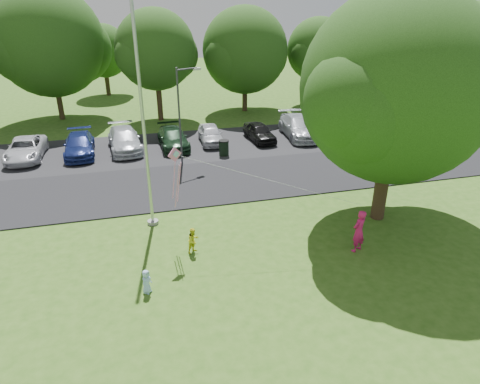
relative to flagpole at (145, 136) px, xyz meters
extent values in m
plane|color=#305917|center=(3.50, -5.00, -4.17)|extent=(120.00, 120.00, 0.00)
cube|color=black|center=(3.50, 4.00, -4.14)|extent=(60.00, 6.00, 0.06)
cube|color=black|center=(3.50, 10.50, -4.14)|extent=(42.00, 7.00, 0.06)
cylinder|color=#B7BABF|center=(0.00, 0.00, 0.83)|extent=(0.14, 0.14, 10.00)
cylinder|color=gray|center=(0.00, 0.00, -4.09)|extent=(0.50, 0.50, 0.16)
cylinder|color=#3F3F44|center=(2.29, 7.22, -1.25)|extent=(0.12, 0.12, 5.82)
cylinder|color=#3F3F44|center=(2.92, 7.49, 1.51)|extent=(1.28, 0.62, 0.08)
cube|color=silver|center=(3.54, 7.77, 1.44)|extent=(0.49, 0.37, 0.14)
cylinder|color=black|center=(5.12, 8.00, -3.67)|extent=(0.62, 0.62, 1.00)
cylinder|color=black|center=(5.12, 8.00, -3.14)|extent=(0.67, 0.67, 0.06)
cylinder|color=#332316|center=(10.29, -2.03, -2.53)|extent=(0.62, 0.62, 3.26)
sphere|color=#193B10|center=(10.29, -2.03, 1.91)|extent=(8.03, 8.03, 8.03)
sphere|color=#193B10|center=(12.09, -1.22, 1.30)|extent=(5.22, 5.22, 5.22)
sphere|color=#193B10|center=(8.68, -3.03, 1.51)|extent=(4.82, 4.82, 4.82)
sphere|color=#193B10|center=(7.99, -3.03, 1.70)|extent=(4.17, 4.17, 4.17)
cylinder|color=#332316|center=(-6.10, 20.24, -2.57)|extent=(0.44, 0.44, 3.19)
sphere|color=#193B10|center=(-6.10, 20.24, 2.00)|extent=(8.50, 8.50, 8.50)
sphere|color=#193B10|center=(-4.18, 21.09, 1.37)|extent=(5.53, 5.53, 5.53)
sphere|color=#193B10|center=(-7.80, 19.17, 1.58)|extent=(5.10, 5.10, 5.10)
cylinder|color=#332316|center=(1.92, 17.90, -2.45)|extent=(0.44, 0.44, 3.43)
sphere|color=#193B10|center=(1.92, 17.90, 1.45)|extent=(6.27, 6.27, 6.27)
sphere|color=#193B10|center=(3.33, 18.53, 0.98)|extent=(4.07, 4.07, 4.07)
sphere|color=#193B10|center=(0.66, 17.12, 1.14)|extent=(3.76, 3.76, 3.76)
cylinder|color=#332316|center=(9.53, 19.17, -2.84)|extent=(0.44, 0.44, 2.66)
sphere|color=#193B10|center=(9.53, 19.17, 1.03)|extent=(7.27, 7.27, 7.27)
sphere|color=#193B10|center=(11.16, 19.89, 0.49)|extent=(4.72, 4.72, 4.72)
sphere|color=#193B10|center=(8.07, 18.26, 0.67)|extent=(4.36, 4.36, 4.36)
cylinder|color=#332316|center=(16.62, 19.89, -2.66)|extent=(0.44, 0.44, 3.02)
sphere|color=#193B10|center=(16.62, 19.89, 0.84)|extent=(5.67, 5.67, 5.67)
sphere|color=#193B10|center=(17.89, 20.46, 0.41)|extent=(3.68, 3.68, 3.68)
sphere|color=#193B10|center=(15.48, 19.18, 0.55)|extent=(3.40, 3.40, 3.40)
cylinder|color=#332316|center=(25.42, 17.25, -2.45)|extent=(0.44, 0.44, 3.42)
sphere|color=#193B10|center=(25.42, 17.25, 2.33)|extent=(8.77, 8.77, 8.77)
sphere|color=#193B10|center=(27.39, 18.13, 1.67)|extent=(5.70, 5.70, 5.70)
sphere|color=#193B10|center=(23.67, 16.15, 1.89)|extent=(5.26, 5.26, 5.26)
cylinder|color=#332316|center=(34.20, 20.66, -2.71)|extent=(0.44, 0.44, 2.92)
sphere|color=#193B10|center=(34.20, 20.66, 1.29)|extent=(7.24, 7.24, 7.24)
sphere|color=#193B10|center=(32.75, 19.75, 0.93)|extent=(4.34, 4.34, 4.34)
cylinder|color=#332316|center=(41.50, 30.00, -2.87)|extent=(0.44, 0.44, 2.60)
sphere|color=#193B10|center=(41.50, 30.00, 0.25)|extent=(5.20, 5.20, 5.20)
sphere|color=#193B10|center=(42.67, 30.52, -0.14)|extent=(3.38, 3.38, 3.38)
sphere|color=#193B10|center=(40.46, 29.35, -0.01)|extent=(3.12, 3.12, 3.12)
cylinder|color=#332316|center=(-2.50, 29.00, -2.87)|extent=(0.44, 0.44, 2.60)
sphere|color=#193B10|center=(-2.50, 29.00, 0.25)|extent=(5.20, 5.20, 5.20)
sphere|color=#193B10|center=(-1.33, 29.52, -0.14)|extent=(3.38, 3.38, 3.38)
sphere|color=#193B10|center=(-3.54, 28.35, -0.01)|extent=(3.12, 3.12, 3.12)
cylinder|color=#332316|center=(21.50, 28.50, -2.87)|extent=(0.44, 0.44, 2.60)
sphere|color=#193B10|center=(21.50, 28.50, 0.25)|extent=(5.20, 5.20, 5.20)
sphere|color=#193B10|center=(22.67, 29.02, -0.14)|extent=(3.38, 3.38, 3.38)
sphere|color=#193B10|center=(20.46, 27.85, -0.01)|extent=(3.12, 3.12, 3.12)
imported|color=silver|center=(-7.15, 10.56, -3.47)|extent=(2.14, 4.59, 1.27)
imported|color=navy|center=(-3.91, 10.42, -3.45)|extent=(2.03, 4.58, 1.31)
imported|color=#B2B7BF|center=(-1.06, 10.69, -3.40)|extent=(2.41, 5.01, 1.41)
imported|color=black|center=(2.13, 10.42, -3.47)|extent=(1.98, 4.47, 1.28)
imported|color=silver|center=(4.78, 10.75, -3.48)|extent=(1.62, 3.72, 1.25)
imported|color=black|center=(8.24, 10.35, -3.48)|extent=(1.80, 3.77, 1.24)
imported|color=#B2B7BF|center=(11.28, 10.51, -3.37)|extent=(2.40, 5.22, 1.48)
imported|color=black|center=(14.20, 10.74, -3.43)|extent=(2.12, 4.72, 1.34)
imported|color=#D11B64|center=(7.94, -4.39, -3.25)|extent=(0.79, 0.68, 1.83)
imported|color=yellow|center=(1.45, -2.83, -3.62)|extent=(0.67, 0.64, 1.09)
imported|color=#A6D0FF|center=(-0.54, -5.00, -3.71)|extent=(0.50, 0.53, 0.92)
cube|color=pink|center=(0.99, -2.21, -0.11)|extent=(0.55, 0.32, 0.61)
cube|color=#8CC6E5|center=(1.04, -2.24, -0.09)|extent=(0.27, 0.16, 0.29)
cylinder|color=white|center=(4.47, -3.30, -1.10)|extent=(6.95, 2.19, 1.99)
cylinder|color=pink|center=(0.89, -2.21, -1.18)|extent=(0.20, 0.26, 1.61)
cylinder|color=pink|center=(1.09, -2.16, -1.31)|extent=(0.22, 0.42, 1.84)
cylinder|color=pink|center=(0.99, -2.29, -1.43)|extent=(0.25, 0.62, 2.06)
camera|label=1|loc=(-0.44, -17.65, 5.43)|focal=32.00mm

